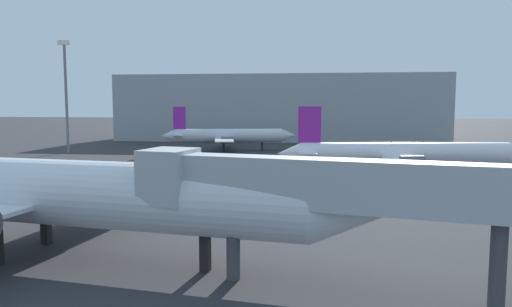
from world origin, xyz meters
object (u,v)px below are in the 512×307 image
(airplane_at_gate, at_px, (39,191))
(jet_bridge, at_px, (312,186))
(airplane_distant, at_px, (228,136))
(light_mast_left, at_px, (66,90))
(airplane_on_taxiway, at_px, (402,154))

(airplane_at_gate, height_order, jet_bridge, airplane_at_gate)
(airplane_at_gate, height_order, airplane_distant, airplane_at_gate)
(airplane_at_gate, relative_size, light_mast_left, 1.96)
(airplane_distant, xyz_separation_m, light_mast_left, (-28.42, -6.84, 8.49))
(airplane_distant, bearing_deg, airplane_at_gate, -101.39)
(jet_bridge, xyz_separation_m, light_mast_left, (-45.02, 59.84, 6.39))
(jet_bridge, distance_m, light_mast_left, 75.15)
(airplane_at_gate, xyz_separation_m, airplane_distant, (-0.72, 63.45, -0.92))
(airplane_distant, bearing_deg, jet_bridge, -88.06)
(airplane_on_taxiway, xyz_separation_m, light_mast_left, (-55.51, 23.20, 8.47))
(airplane_at_gate, height_order, airplane_on_taxiway, airplane_at_gate)
(airplane_on_taxiway, xyz_separation_m, airplane_distant, (-27.09, 30.04, -0.03))
(light_mast_left, bearing_deg, airplane_at_gate, -62.76)
(airplane_on_taxiway, height_order, light_mast_left, light_mast_left)
(airplane_at_gate, bearing_deg, light_mast_left, 125.21)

